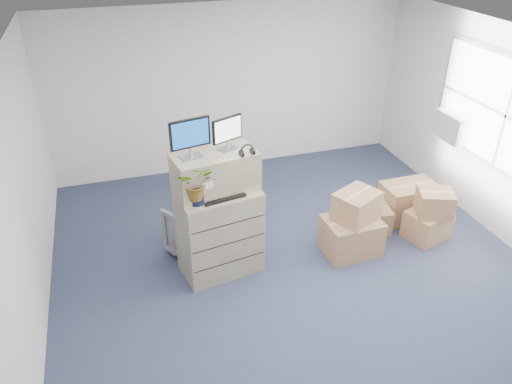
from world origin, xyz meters
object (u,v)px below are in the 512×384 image
potted_plant (196,186)px  monitor_right (227,132)px  keyboard (222,196)px  office_chair (205,227)px  filing_cabinet_lower (220,232)px  monitor_left (190,136)px  water_bottle (224,179)px

potted_plant → monitor_right: bearing=34.4°
keyboard → office_chair: keyboard is taller
monitor_right → keyboard: monitor_right is taller
filing_cabinet_lower → potted_plant: bearing=-155.9°
monitor_left → water_bottle: monitor_left is taller
keyboard → filing_cabinet_lower: bearing=90.3°
monitor_left → keyboard: monitor_left is taller
water_bottle → office_chair: water_bottle is taller
monitor_left → potted_plant: (-0.01, -0.22, -0.51)m
monitor_left → filing_cabinet_lower: bearing=-17.7°
monitor_right → potted_plant: 0.73m
potted_plant → office_chair: potted_plant is taller
monitor_left → office_chair: 1.52m
monitor_left → keyboard: size_ratio=0.89×
office_chair → monitor_left: bearing=31.9°
water_bottle → keyboard: bearing=-111.7°
water_bottle → potted_plant: 0.47m
keyboard → potted_plant: (-0.31, -0.07, 0.22)m
filing_cabinet_lower → monitor_left: monitor_left is taller
water_bottle → potted_plant: potted_plant is taller
water_bottle → office_chair: (-0.21, 0.34, -0.85)m
keyboard → monitor_left: bearing=143.2°
water_bottle → office_chair: 0.94m
water_bottle → office_chair: size_ratio=0.32×
filing_cabinet_lower → potted_plant: size_ratio=2.46×
keyboard → water_bottle: 0.22m
monitor_left → office_chair: bearing=53.9°
keyboard → water_bottle: (0.07, 0.18, 0.12)m
monitor_right → keyboard: size_ratio=0.76×
monitor_right → office_chair: size_ratio=0.48×
potted_plant → office_chair: size_ratio=0.56×
monitor_right → potted_plant: bearing=-169.1°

